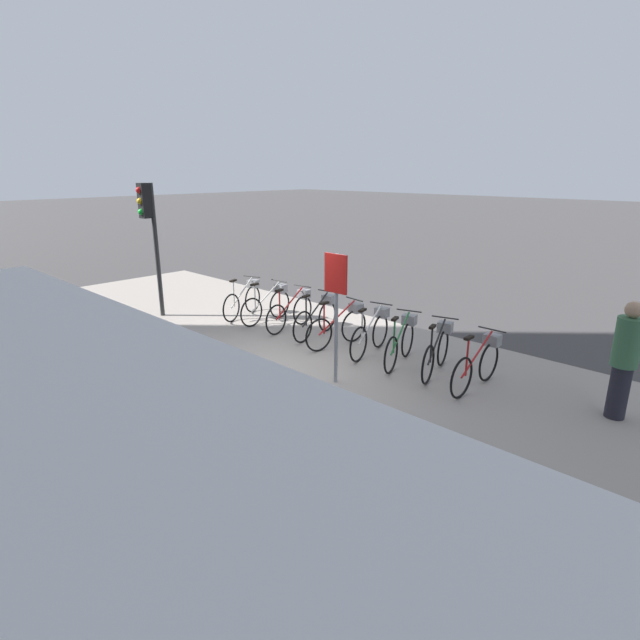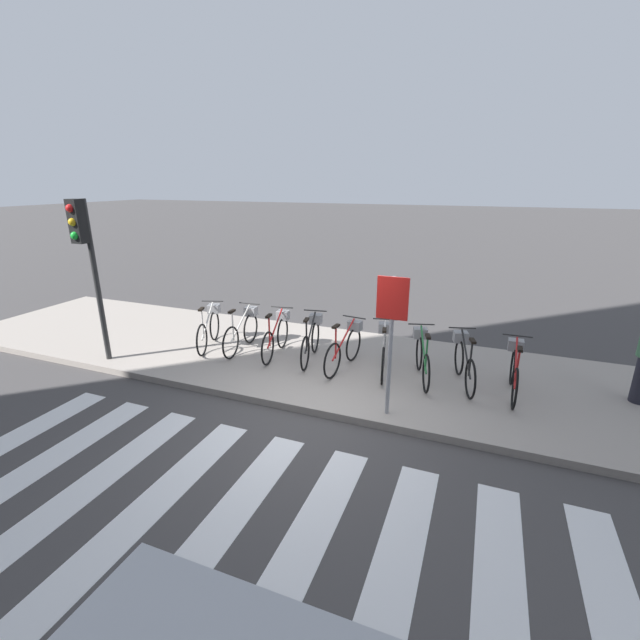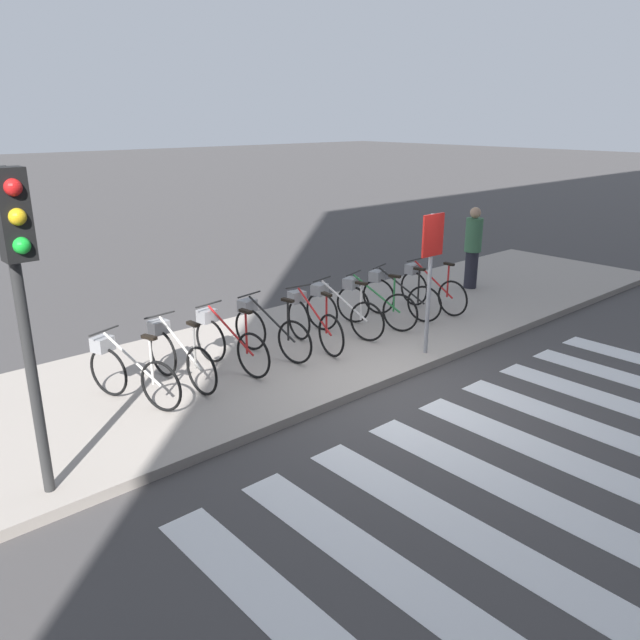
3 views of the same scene
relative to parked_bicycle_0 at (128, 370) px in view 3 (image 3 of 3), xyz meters
name	(u,v)px [view 3 (image 3 of 3)]	position (x,y,z in m)	size (l,w,h in m)	color
ground_plane	(389,386)	(2.95, -1.66, -0.54)	(120.00, 120.00, 0.00)	#423F3F
sidewalk	(303,347)	(2.95, 0.17, -0.48)	(17.63, 3.66, 0.12)	#9E9389
parked_bicycle_0	(128,370)	(0.00, 0.00, 0.00)	(0.63, 1.46, 0.94)	black
parked_bicycle_1	(177,353)	(0.74, 0.11, 0.00)	(0.46, 1.53, 0.94)	black
parked_bicycle_2	(226,340)	(1.51, 0.11, 0.00)	(0.46, 1.52, 0.94)	black
parked_bicycle_3	(267,328)	(2.24, 0.14, 0.00)	(0.46, 1.52, 0.94)	black
parked_bicycle_4	(311,320)	(2.98, 0.00, 0.00)	(0.46, 1.53, 0.94)	black
parked_bicycle_5	(339,309)	(3.67, 0.11, 0.00)	(0.49, 1.51, 0.94)	black
parked_bicycle_6	(371,302)	(4.36, 0.06, 0.00)	(0.58, 1.48, 0.94)	black
parked_bicycle_7	(396,294)	(5.05, 0.11, 0.00)	(0.56, 1.49, 0.94)	black
parked_bicycle_8	(429,287)	(5.84, 0.02, 0.00)	(0.46, 1.53, 0.94)	black
pedestrian	(473,246)	(7.68, 0.41, 0.45)	(0.34, 0.34, 1.66)	#23232D
traffic_light	(19,269)	(-1.45, -1.43, 1.76)	(0.24, 0.40, 3.02)	#2D2D2D
sign_post	(431,260)	(4.08, -1.37, 1.00)	(0.44, 0.07, 2.08)	#99999E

